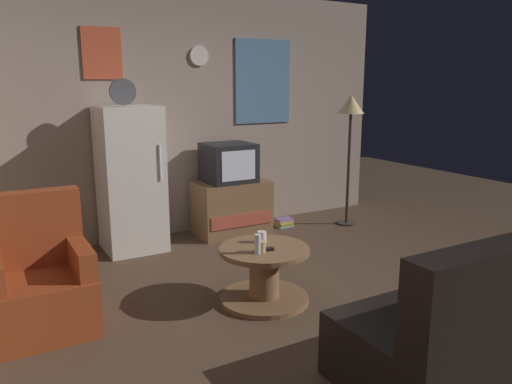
{
  "coord_description": "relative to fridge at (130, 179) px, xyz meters",
  "views": [
    {
      "loc": [
        -2.14,
        -2.93,
        1.71
      ],
      "look_at": [
        0.04,
        0.9,
        0.75
      ],
      "focal_mm": 34.64,
      "sensor_mm": 36.0,
      "label": 1
    }
  ],
  "objects": [
    {
      "name": "couch",
      "position": [
        1.16,
        -3.32,
        -0.44
      ],
      "size": [
        1.7,
        0.8,
        0.92
      ],
      "color": "black",
      "rests_on": "ground_plane"
    },
    {
      "name": "fridge",
      "position": [
        0.0,
        0.0,
        0.0
      ],
      "size": [
        0.6,
        0.62,
        1.77
      ],
      "color": "silver",
      "rests_on": "ground_plane"
    },
    {
      "name": "book_stack",
      "position": [
        1.84,
        -0.09,
        -0.7
      ],
      "size": [
        0.2,
        0.16,
        0.1
      ],
      "color": "#76BEB5",
      "rests_on": "ground_plane"
    },
    {
      "name": "coffee_table",
      "position": [
        0.55,
        -1.8,
        -0.53
      ],
      "size": [
        0.72,
        0.72,
        0.45
      ],
      "color": "brown",
      "rests_on": "ground_plane"
    },
    {
      "name": "wine_glass",
      "position": [
        0.43,
        -1.9,
        -0.23
      ],
      "size": [
        0.05,
        0.05,
        0.15
      ],
      "primitive_type": "cylinder",
      "color": "silver",
      "rests_on": "coffee_table"
    },
    {
      "name": "wall_with_art",
      "position": [
        0.8,
        0.37,
        0.63
      ],
      "size": [
        5.2,
        0.12,
        2.75
      ],
      "color": "gray",
      "rests_on": "ground_plane"
    },
    {
      "name": "tv_stand",
      "position": [
        1.16,
        -0.01,
        -0.45
      ],
      "size": [
        0.84,
        0.53,
        0.62
      ],
      "color": "brown",
      "rests_on": "ground_plane"
    },
    {
      "name": "standing_lamp",
      "position": [
        2.59,
        -0.38,
        0.6
      ],
      "size": [
        0.32,
        0.32,
        1.59
      ],
      "color": "#332D28",
      "rests_on": "ground_plane"
    },
    {
      "name": "armchair",
      "position": [
        -1.06,
        -1.39,
        -0.42
      ],
      "size": [
        0.68,
        0.68,
        0.96
      ],
      "color": "maroon",
      "rests_on": "ground_plane"
    },
    {
      "name": "crt_tv",
      "position": [
        1.13,
        -0.01,
        0.08
      ],
      "size": [
        0.54,
        0.51,
        0.44
      ],
      "color": "black",
      "rests_on": "tv_stand"
    },
    {
      "name": "ground_plane",
      "position": [
        0.79,
        -2.08,
        -0.75
      ],
      "size": [
        12.0,
        12.0,
        0.0
      ],
      "primitive_type": "plane",
      "color": "#4C3828"
    },
    {
      "name": "mug_ceramic_tan",
      "position": [
        0.46,
        -1.89,
        -0.26
      ],
      "size": [
        0.08,
        0.08,
        0.09
      ],
      "primitive_type": "cylinder",
      "color": "tan",
      "rests_on": "coffee_table"
    },
    {
      "name": "remote_control",
      "position": [
        0.5,
        -1.88,
        -0.29
      ],
      "size": [
        0.16,
        0.07,
        0.02
      ],
      "primitive_type": "cube",
      "rotation": [
        0.0,
        0.0,
        -0.21
      ],
      "color": "black",
      "rests_on": "coffee_table"
    },
    {
      "name": "mug_ceramic_white",
      "position": [
        0.6,
        -1.68,
        -0.26
      ],
      "size": [
        0.08,
        0.08,
        0.09
      ],
      "primitive_type": "cylinder",
      "color": "silver",
      "rests_on": "coffee_table"
    }
  ]
}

